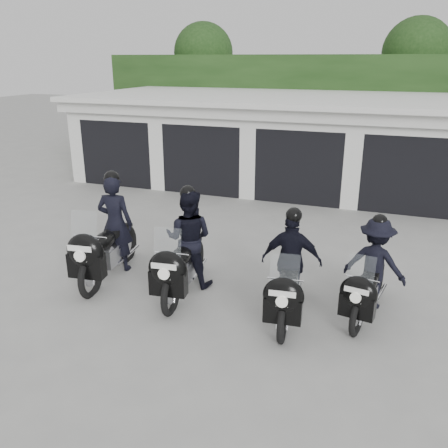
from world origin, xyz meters
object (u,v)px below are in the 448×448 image
(police_bike_a, at_px, (108,236))
(police_bike_d, at_px, (372,271))
(police_bike_c, at_px, (290,270))
(police_bike_b, at_px, (186,247))

(police_bike_a, distance_m, police_bike_d, 5.01)
(police_bike_c, bearing_deg, police_bike_d, 15.81)
(police_bike_a, relative_size, police_bike_d, 1.22)
(police_bike_a, xyz_separation_m, police_bike_d, (5.00, 0.32, -0.10))
(police_bike_b, relative_size, police_bike_d, 1.15)
(police_bike_b, height_order, police_bike_c, police_bike_b)
(police_bike_a, xyz_separation_m, police_bike_c, (3.69, -0.21, -0.05))
(police_bike_c, height_order, police_bike_d, police_bike_c)
(police_bike_a, distance_m, police_bike_c, 3.70)
(police_bike_a, bearing_deg, police_bike_c, -10.50)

